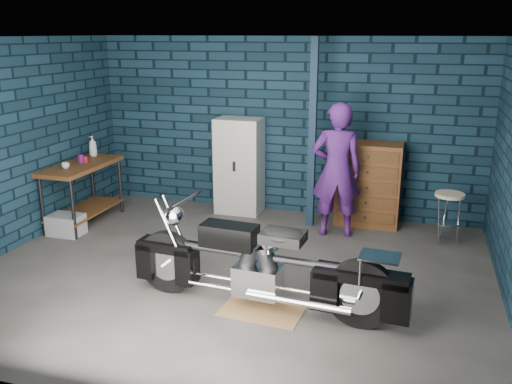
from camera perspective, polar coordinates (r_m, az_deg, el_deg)
ground at (r=6.50m, az=-2.60°, el=-8.56°), size 6.00×6.00×0.00m
room_walls at (r=6.47m, az=-1.17°, el=8.95°), size 6.02×5.01×2.71m
support_post at (r=7.76m, az=5.96°, el=5.99°), size 0.10×0.10×2.70m
workbench at (r=8.40m, az=-17.70°, el=-0.19°), size 0.60×1.40×0.91m
drip_mat at (r=5.74m, az=0.81°, el=-12.11°), size 0.87×0.68×0.01m
motorcycle at (r=5.50m, az=0.84°, el=-7.14°), size 2.52×0.84×1.09m
person at (r=7.49m, az=8.49°, el=2.27°), size 0.76×0.58×1.87m
storage_bin at (r=8.09m, az=-19.36°, el=-3.27°), size 0.47×0.33×0.29m
locker at (r=8.45m, az=-1.77°, el=2.76°), size 0.70×0.50×1.49m
tool_chest at (r=8.09m, az=11.73°, el=0.79°), size 0.92×0.51×1.22m
shop_stool at (r=7.72m, az=19.51°, el=-2.61°), size 0.49×0.49×0.70m
cup_a at (r=8.06m, az=-19.41°, el=2.64°), size 0.12×0.12×0.09m
mug_purple at (r=8.35m, az=-17.95°, el=3.36°), size 0.11×0.11×0.12m
mug_red at (r=8.33m, az=-17.52°, el=3.29°), size 0.09×0.09×0.10m
bottle at (r=8.74m, az=-16.81°, el=4.66°), size 0.14×0.14×0.31m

